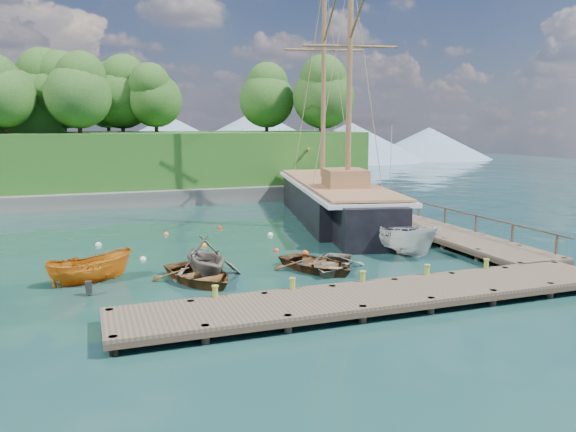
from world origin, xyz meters
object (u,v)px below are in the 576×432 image
at_px(rowboat_2, 317,271).
at_px(motorboat_orange, 91,282).
at_px(rowboat_1, 206,276).
at_px(cabin_boat_white, 398,253).
at_px(rowboat_3, 332,270).
at_px(schooner, 334,203).
at_px(rowboat_0, 199,282).

relative_size(rowboat_2, motorboat_orange, 1.13).
xyz_separation_m(rowboat_1, cabin_boat_white, (10.53, 0.85, 0.00)).
xyz_separation_m(rowboat_3, motorboat_orange, (-10.75, 1.68, 0.00)).
bearing_deg(schooner, rowboat_0, -121.61).
bearing_deg(rowboat_3, rowboat_2, -155.64).
xyz_separation_m(rowboat_2, motorboat_orange, (-10.05, 1.53, 0.00)).
relative_size(rowboat_1, schooner, 0.13).
relative_size(rowboat_3, schooner, 0.14).
height_order(rowboat_2, cabin_boat_white, cabin_boat_white).
bearing_deg(rowboat_3, rowboat_1, -154.22).
bearing_deg(rowboat_0, motorboat_orange, 140.22).
distance_m(rowboat_2, motorboat_orange, 10.16).
height_order(rowboat_1, rowboat_3, rowboat_1).
bearing_deg(motorboat_orange, rowboat_0, -125.01).
height_order(rowboat_2, schooner, schooner).
relative_size(motorboat_orange, schooner, 0.13).
xyz_separation_m(rowboat_0, rowboat_3, (6.29, -0.10, 0.00)).
bearing_deg(rowboat_2, motorboat_orange, 147.33).
xyz_separation_m(rowboat_0, motorboat_orange, (-4.46, 1.57, 0.00)).
distance_m(cabin_boat_white, schooner, 11.22).
bearing_deg(cabin_boat_white, rowboat_0, 175.66).
xyz_separation_m(rowboat_1, motorboat_orange, (-4.95, 0.61, 0.00)).
xyz_separation_m(rowboat_2, rowboat_3, (0.70, -0.15, 0.00)).
distance_m(rowboat_3, cabin_boat_white, 5.11).
height_order(motorboat_orange, schooner, schooner).
bearing_deg(rowboat_1, rowboat_0, -125.26).
distance_m(rowboat_1, rowboat_3, 5.90).
distance_m(rowboat_2, rowboat_3, 0.72).
xyz_separation_m(rowboat_0, rowboat_1, (0.49, 0.96, 0.00)).
xyz_separation_m(motorboat_orange, cabin_boat_white, (15.48, 0.24, 0.00)).
distance_m(rowboat_0, rowboat_2, 5.59).
bearing_deg(motorboat_orange, rowboat_3, -114.45).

